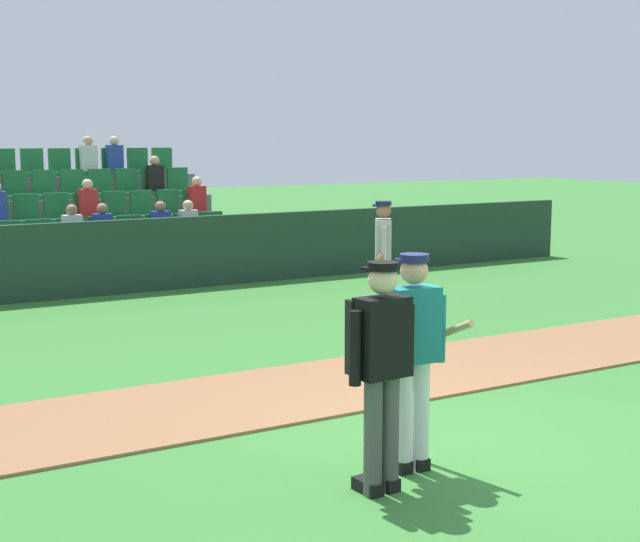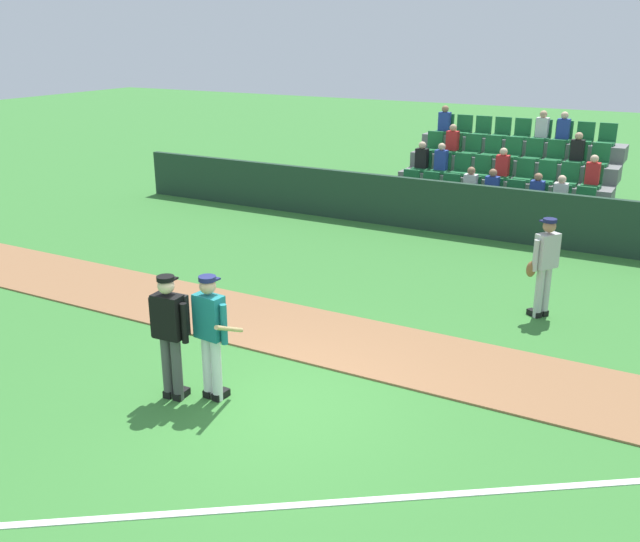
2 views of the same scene
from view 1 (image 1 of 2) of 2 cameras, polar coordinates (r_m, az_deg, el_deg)
The scene contains 7 objects.
ground_plane at distance 8.21m, azimuth 9.37°, elevation -10.70°, with size 80.00×80.00×0.00m, color #387A33.
infield_dirt_path at distance 9.97m, azimuth 0.86°, elevation -7.08°, with size 28.00×1.97×0.03m, color #936642.
dugout_fence at distance 16.09m, azimuth -12.24°, elevation 0.87°, with size 20.00×0.16×1.27m, color #1E3828.
stadium_bleachers at distance 18.25m, azimuth -14.55°, elevation 2.03°, with size 5.55×3.80×2.70m.
batter_teal_jersey at distance 7.31m, azimuth 5.81°, elevation -5.10°, with size 0.66×0.79×1.76m.
umpire_home_plate at distance 6.84m, azimuth 3.76°, elevation -5.73°, with size 0.59×0.32×1.76m.
runner_grey_jersey at distance 13.24m, azimuth 3.91°, elevation 0.90°, with size 0.49×0.57×1.76m.
Camera 1 is at (-5.05, -5.91, 2.65)m, focal length 51.54 mm.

